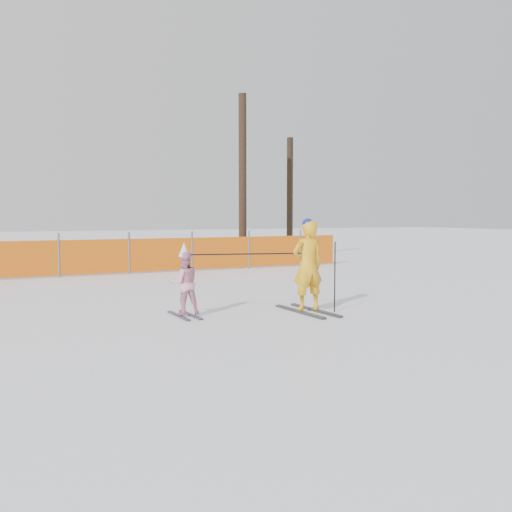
{
  "coord_description": "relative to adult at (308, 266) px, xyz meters",
  "views": [
    {
      "loc": [
        -4.78,
        -8.62,
        1.72
      ],
      "look_at": [
        0.0,
        0.5,
        1.0
      ],
      "focal_mm": 40.0,
      "sensor_mm": 36.0,
      "label": 1
    }
  ],
  "objects": [
    {
      "name": "safety_fence",
      "position": [
        -2.4,
        8.17,
        -0.28
      ],
      "size": [
        17.39,
        0.06,
        1.25
      ],
      "color": "#595960",
      "rests_on": "ground"
    },
    {
      "name": "tree_trunks",
      "position": [
        5.0,
        10.96,
        2.01
      ],
      "size": [
        3.37,
        2.06,
        6.16
      ],
      "color": "black",
      "rests_on": "ground"
    },
    {
      "name": "adult",
      "position": [
        0.0,
        0.0,
        0.0
      ],
      "size": [
        0.61,
        1.57,
        1.68
      ],
      "color": "black",
      "rests_on": "ground"
    },
    {
      "name": "child",
      "position": [
        -2.11,
        0.62,
        -0.25
      ],
      "size": [
        0.57,
        0.99,
        1.27
      ],
      "color": "black",
      "rests_on": "ground"
    },
    {
      "name": "ski_poles",
      "position": [
        -0.46,
        0.11,
        0.06
      ],
      "size": [
        2.46,
        0.81,
        1.26
      ],
      "color": "black",
      "rests_on": "ground"
    },
    {
      "name": "ground",
      "position": [
        -0.75,
        0.07,
        -0.84
      ],
      "size": [
        120.0,
        120.0,
        0.0
      ],
      "primitive_type": "plane",
      "color": "white",
      "rests_on": "ground"
    }
  ]
}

